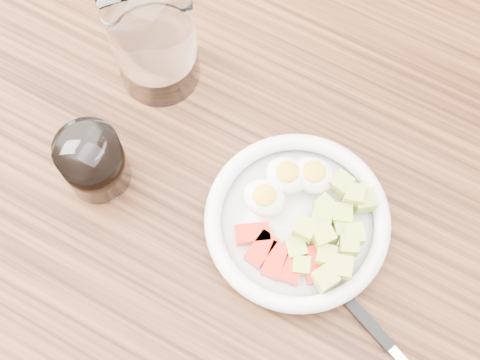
% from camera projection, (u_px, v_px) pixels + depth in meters
% --- Properties ---
extents(ground, '(4.00, 4.00, 0.00)m').
position_uv_depth(ground, '(242.00, 309.00, 1.49)').
color(ground, brown).
rests_on(ground, ground).
extents(dining_table, '(1.50, 0.90, 0.77)m').
position_uv_depth(dining_table, '(243.00, 225.00, 0.86)').
color(dining_table, brown).
rests_on(dining_table, ground).
extents(bowl, '(0.21, 0.21, 0.05)m').
position_uv_depth(bowl, '(299.00, 220.00, 0.73)').
color(bowl, white).
rests_on(bowl, dining_table).
extents(fork, '(0.18, 0.08, 0.01)m').
position_uv_depth(fork, '(378.00, 334.00, 0.71)').
color(fork, black).
rests_on(fork, dining_table).
extents(water_glass, '(0.10, 0.10, 0.17)m').
position_uv_depth(water_glass, '(152.00, 34.00, 0.74)').
color(water_glass, white).
rests_on(water_glass, dining_table).
extents(coffee_glass, '(0.07, 0.07, 0.08)m').
position_uv_depth(coffee_glass, '(94.00, 162.00, 0.73)').
color(coffee_glass, white).
rests_on(coffee_glass, dining_table).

